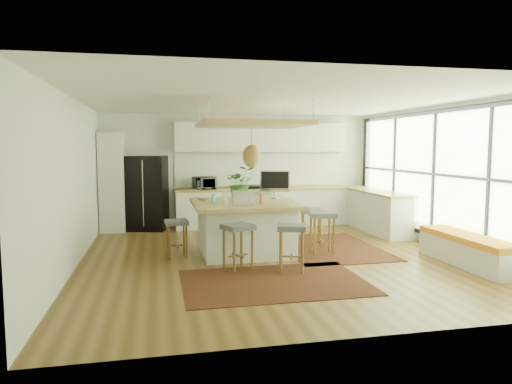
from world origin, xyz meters
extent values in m
plane|color=#543A18|center=(0.00, 0.00, 0.00)|extent=(7.00, 7.00, 0.00)
plane|color=white|center=(0.00, 0.00, 2.70)|extent=(7.00, 7.00, 0.00)
plane|color=silver|center=(0.00, 3.50, 1.35)|extent=(6.50, 0.00, 6.50)
plane|color=silver|center=(0.00, -3.50, 1.35)|extent=(6.50, 0.00, 6.50)
plane|color=silver|center=(-3.25, 0.00, 1.35)|extent=(0.00, 7.00, 7.00)
plane|color=silver|center=(3.25, 0.00, 1.35)|extent=(0.00, 7.00, 7.00)
cube|color=silver|center=(-2.95, 3.18, 1.12)|extent=(0.55, 0.60, 2.25)
cube|color=silver|center=(0.55, 3.18, 0.44)|extent=(4.20, 0.60, 0.88)
cube|color=olive|center=(0.55, 3.18, 0.90)|extent=(4.24, 0.64, 0.05)
cube|color=white|center=(0.55, 3.48, 1.35)|extent=(4.20, 0.02, 0.80)
cube|color=silver|center=(0.55, 3.32, 2.15)|extent=(4.20, 0.34, 0.70)
cube|color=silver|center=(2.93, 2.00, 0.44)|extent=(0.60, 2.50, 0.88)
cube|color=olive|center=(2.93, 2.00, 0.90)|extent=(0.64, 2.54, 0.05)
cube|color=black|center=(-0.36, -1.46, 0.01)|extent=(2.60, 1.80, 0.01)
cube|color=black|center=(1.23, 0.50, 0.01)|extent=(1.80, 2.60, 0.01)
imported|color=#A5A5AA|center=(-0.86, 3.19, 1.10)|extent=(0.56, 0.38, 0.35)
imported|color=#1E4C19|center=(-0.41, 0.91, 1.18)|extent=(0.59, 0.65, 0.49)
imported|color=beige|center=(-1.12, 0.92, 0.96)|extent=(0.29, 0.29, 0.06)
cylinder|color=#36CED8|center=(-0.97, 0.56, 1.03)|extent=(0.07, 0.07, 0.19)
cylinder|color=white|center=(-0.82, 0.31, 1.03)|extent=(0.07, 0.07, 0.19)
cylinder|color=#AF4E3A|center=(-0.17, 0.16, 1.03)|extent=(0.07, 0.07, 0.19)
camera|label=1|loc=(-1.96, -7.67, 1.92)|focal=32.40mm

